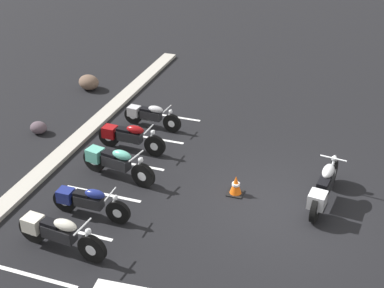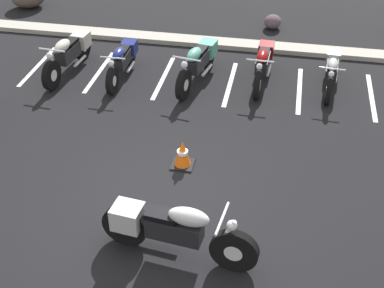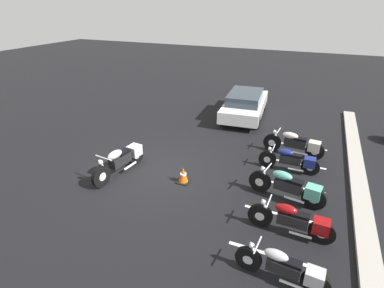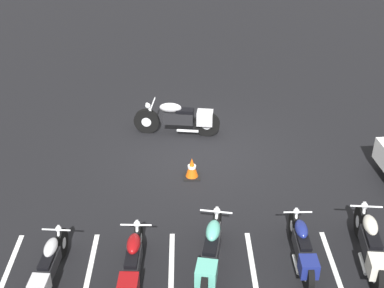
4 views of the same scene
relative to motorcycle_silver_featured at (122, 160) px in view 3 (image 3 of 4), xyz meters
The scene contains 15 objects.
ground 1.17m from the motorcycle_silver_featured, 117.50° to the left, with size 60.00×60.00×0.00m, color black.
motorcycle_silver_featured is the anchor object (origin of this frame).
parked_bike_0 6.37m from the motorcycle_silver_featured, 124.52° to the left, with size 0.64×2.24×0.88m.
parked_bike_1 5.72m from the motorcycle_silver_featured, 113.87° to the left, with size 0.57×2.02×0.79m.
parked_bike_2 5.41m from the motorcycle_silver_featured, 96.05° to the left, with size 0.77×2.24×0.89m.
parked_bike_3 5.72m from the motorcycle_silver_featured, 81.27° to the left, with size 0.59×2.12×0.83m.
parked_bike_4 6.13m from the motorcycle_silver_featured, 66.98° to the left, with size 0.55×1.95×0.77m.
car_white 7.35m from the motorcycle_silver_featured, 160.51° to the left, with size 4.44×2.16×1.29m.
concrete_curb 7.36m from the motorcycle_silver_featured, 93.83° to the left, with size 18.00×0.50×0.12m, color #A8A399.
traffic_cone 2.17m from the motorcycle_silver_featured, 97.10° to the left, with size 0.40×0.40×0.53m.
stall_line_0 7.00m from the motorcycle_silver_featured, 130.31° to the left, with size 0.10×2.10×0.00m, color white.
stall_line_1 6.11m from the motorcycle_silver_featured, 119.00° to the left, with size 0.10×2.10×0.00m, color white.
stall_line_2 5.53m from the motorcycle_silver_featured, 104.60° to the left, with size 0.10×2.10×0.00m, color white.
stall_line_3 5.35m from the motorcycle_silver_featured, 88.09° to the left, with size 0.10×2.10×0.00m, color white.
stall_line_4 5.63m from the motorcycle_silver_featured, 71.88° to the left, with size 0.10×2.10×0.00m, color white.
Camera 3 is at (7.64, 4.66, 5.29)m, focal length 28.00 mm.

